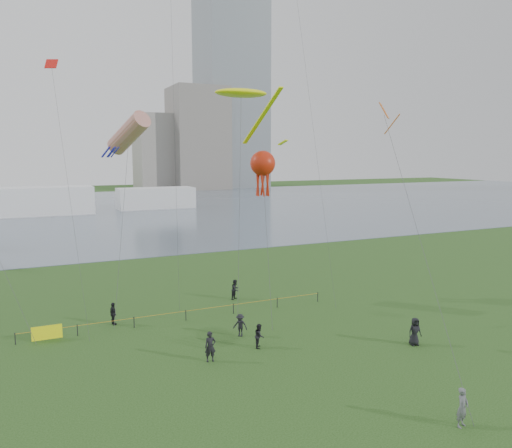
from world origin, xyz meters
name	(u,v)px	position (x,y,z in m)	size (l,w,h in m)	color
ground_plane	(334,393)	(0.00, 0.00, 0.00)	(400.00, 400.00, 0.00)	#1D3E13
lake	(95,210)	(0.00, 100.00, 0.02)	(400.00, 120.00, 0.08)	slate
tower	(230,34)	(62.00, 168.00, 60.00)	(24.00, 24.00, 120.00)	slate
building_mid	(198,139)	(46.00, 162.00, 19.00)	(20.00, 20.00, 38.00)	slate
building_low	(158,152)	(32.00, 168.00, 14.00)	(16.00, 18.00, 28.00)	gray
pavilion_left	(39,201)	(-12.00, 95.00, 3.00)	(22.00, 8.00, 6.00)	white
pavilion_right	(156,198)	(14.00, 98.00, 2.50)	(18.00, 7.00, 5.00)	silver
fence	(105,325)	(-9.84, 14.97, 0.55)	(24.07, 0.07, 1.05)	black
kite_flyer	(462,407)	(3.66, -5.34, 0.96)	(0.70, 0.46, 1.92)	#5C5F64
spectator_a	(259,336)	(-0.87, 7.59, 0.81)	(0.79, 0.61, 1.62)	black
spectator_b	(240,325)	(-1.22, 10.03, 0.82)	(1.05, 0.61, 1.63)	black
spectator_c	(113,314)	(-9.01, 16.31, 0.87)	(1.02, 0.42, 1.73)	black
spectator_d	(415,331)	(8.87, 3.56, 0.95)	(0.93, 0.60, 1.90)	black
spectator_f	(210,347)	(-4.62, 6.79, 0.96)	(0.70, 0.46, 1.92)	black
spectator_g	(235,289)	(2.00, 18.72, 0.89)	(0.87, 0.67, 1.78)	black
kite_stingray	(242,94)	(3.31, 20.16, 18.14)	(6.77, 10.80, 18.61)	#3F3F42
kite_windsock	(129,133)	(-6.30, 22.07, 14.60)	(4.60, 9.25, 16.46)	#3F3F42
kite_octopus	(263,164)	(4.66, 18.66, 11.99)	(4.40, 9.67, 13.18)	#3F3F42
kite_delta	(389,125)	(8.87, 7.02, 14.88)	(5.69, 14.25, 16.50)	#3F3F42
small_kites	(178,1)	(-2.10, 20.87, 25.46)	(21.38, 3.57, 9.71)	red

